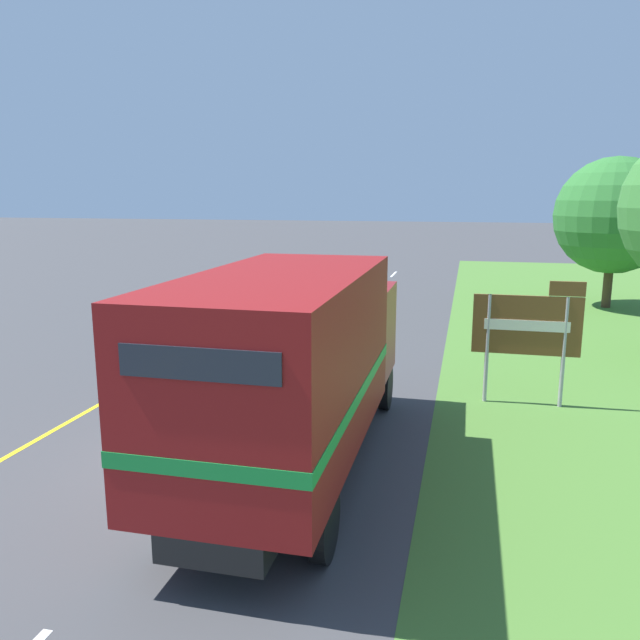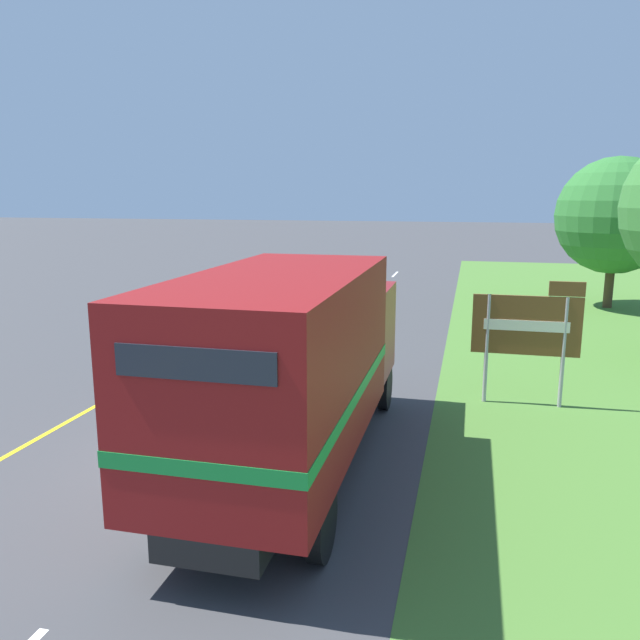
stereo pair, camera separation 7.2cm
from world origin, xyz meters
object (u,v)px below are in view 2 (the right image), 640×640
Objects in this scene: horse_trailer_truck at (293,361)px; lead_car_white at (310,292)px; roadside_tree_mid at (615,216)px; highway_sign at (528,328)px.

horse_trailer_truck reaches higher than lead_car_white.
horse_trailer_truck is 1.84× the size of lead_car_white.
roadside_tree_mid reaches higher than lead_car_white.
lead_car_white is 1.55× the size of highway_sign.
horse_trailer_truck is at bearing -114.68° from roadside_tree_mid.
lead_car_white is at bearing 128.42° from highway_sign.
highway_sign is at bearing -107.59° from roadside_tree_mid.
highway_sign is at bearing 48.55° from horse_trailer_truck.
roadside_tree_mid is (11.74, 4.38, 2.91)m from lead_car_white.
roadside_tree_mid reaches higher than horse_trailer_truck.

